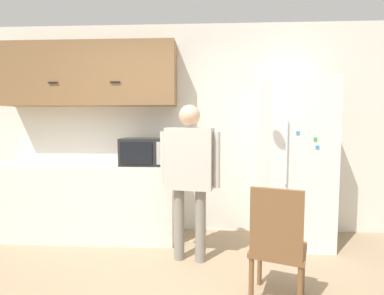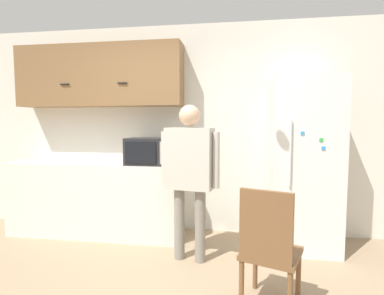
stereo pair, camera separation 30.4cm
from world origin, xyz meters
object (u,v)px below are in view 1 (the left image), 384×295
at_px(refrigerator, 295,162).
at_px(chair, 277,242).
at_px(microwave, 144,151).
at_px(person, 190,167).

xyz_separation_m(refrigerator, chair, (-0.50, -1.30, -0.45)).
xyz_separation_m(microwave, refrigerator, (1.80, 0.04, -0.13)).
height_order(refrigerator, chair, refrigerator).
xyz_separation_m(microwave, chair, (1.30, -1.26, -0.58)).
bearing_deg(person, microwave, 149.10).
bearing_deg(refrigerator, microwave, -178.66).
bearing_deg(chair, person, -26.12).
bearing_deg(chair, refrigerator, -90.97).
bearing_deg(microwave, person, -41.13).
height_order(microwave, refrigerator, refrigerator).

